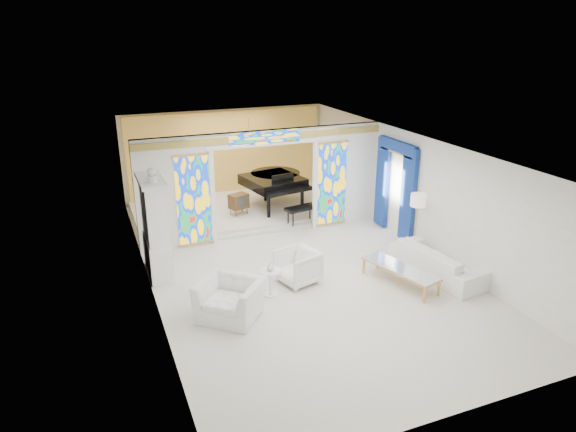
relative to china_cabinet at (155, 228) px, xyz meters
name	(u,v)px	position (x,y,z in m)	size (l,w,h in m)	color
floor	(292,262)	(3.22, -0.60, -1.17)	(12.00, 12.00, 0.00)	silver
ceiling	(292,145)	(3.22, -0.60, 1.83)	(7.00, 12.00, 0.02)	white
wall_back	(226,153)	(3.22, 5.40, 0.33)	(7.00, 0.02, 3.00)	white
wall_front	(452,334)	(3.22, -6.60, 0.33)	(7.00, 0.02, 3.00)	white
wall_left	(145,225)	(-0.28, -0.60, 0.33)	(0.02, 12.00, 3.00)	white
wall_right	(413,190)	(6.72, -0.60, 0.33)	(0.02, 12.00, 3.00)	white
partition_wall	(265,179)	(3.22, 1.40, 0.48)	(7.00, 0.22, 3.00)	white
stained_glass_left	(193,201)	(1.19, 1.29, 0.13)	(0.90, 0.04, 2.40)	gold
stained_glass_right	(332,184)	(5.25, 1.29, 0.13)	(0.90, 0.04, 2.40)	gold
stained_glass_transom	(265,138)	(3.22, 1.29, 1.65)	(2.00, 0.04, 0.34)	gold
alcove_platform	(244,208)	(3.22, 3.50, -1.08)	(6.80, 3.80, 0.18)	silver
gold_curtain_back	(227,154)	(3.22, 5.28, 0.33)	(6.70, 0.10, 2.90)	gold
chandelier	(249,133)	(3.42, 3.40, 1.38)	(0.48, 0.48, 0.30)	gold
blue_drapes	(395,181)	(6.62, 0.10, 0.41)	(0.14, 1.85, 2.65)	navy
china_cabinet	(155,228)	(0.00, 0.00, 0.00)	(0.56, 1.46, 2.72)	white
armchair_left	(230,299)	(1.05, -2.56, -0.77)	(1.22, 1.07, 0.79)	white
armchair_right	(298,267)	(2.92, -1.67, -0.77)	(0.84, 0.87, 0.79)	white
sofa	(438,261)	(6.17, -2.58, -0.81)	(2.46, 0.96, 0.72)	white
side_table	(271,279)	(2.13, -2.01, -0.78)	(0.53, 0.53, 0.60)	white
vase	(270,267)	(2.13, -2.01, -0.48)	(0.16, 0.16, 0.17)	silver
coffee_table	(400,269)	(5.06, -2.65, -0.77)	(1.10, 2.02, 0.43)	silver
floor_lamp	(418,203)	(6.42, -1.27, 0.21)	(0.43, 0.43, 1.61)	gold
grand_piano	(275,180)	(4.20, 3.21, -0.16)	(2.13, 3.28, 1.22)	black
tv_console	(239,201)	(2.86, 2.81, -0.57)	(0.64, 0.53, 0.64)	brown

